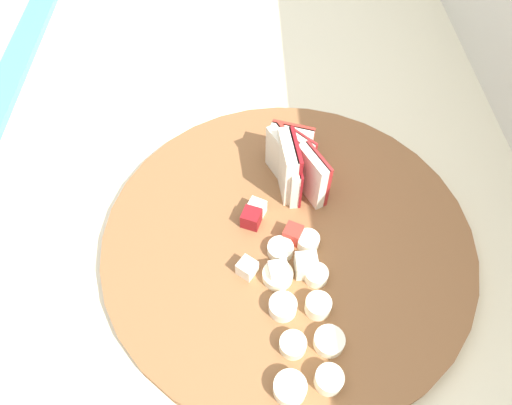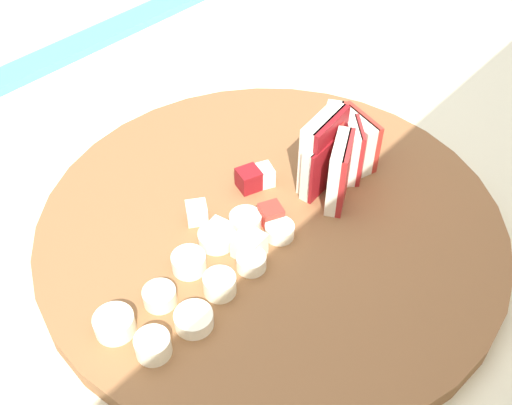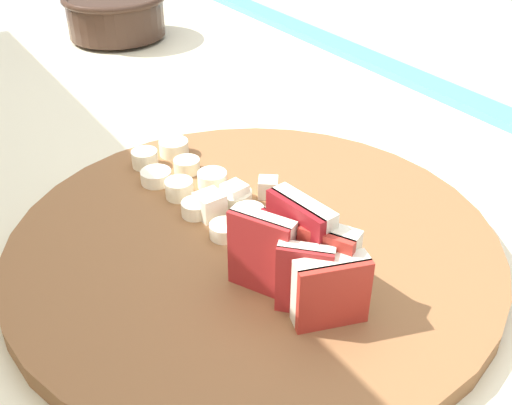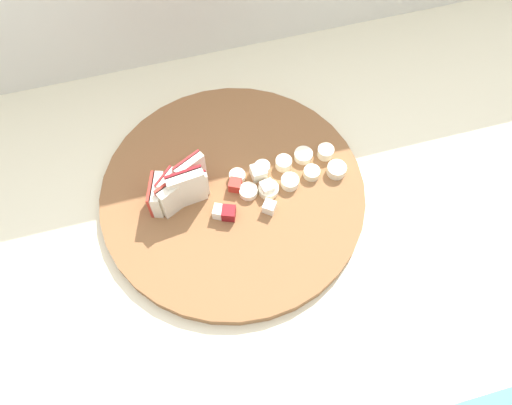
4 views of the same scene
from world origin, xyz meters
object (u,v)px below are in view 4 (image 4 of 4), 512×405
at_px(banana_slice_rows, 291,171).
at_px(apple_wedge_fan, 178,188).
at_px(apple_dice_pile, 247,194).
at_px(cutting_board, 233,194).

bearing_deg(banana_slice_rows, apple_wedge_fan, 178.87).
xyz_separation_m(apple_wedge_fan, apple_dice_pile, (0.09, -0.02, -0.02)).
relative_size(apple_wedge_fan, banana_slice_rows, 0.54).
bearing_deg(cutting_board, apple_dice_pile, -39.41).
distance_m(apple_wedge_fan, apple_dice_pile, 0.10).
relative_size(cutting_board, apple_dice_pile, 3.96).
height_order(cutting_board, apple_wedge_fan, apple_wedge_fan).
bearing_deg(banana_slice_rows, cutting_board, -176.04).
relative_size(cutting_board, apple_wedge_fan, 4.23).
bearing_deg(apple_wedge_fan, apple_dice_pile, -14.53).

